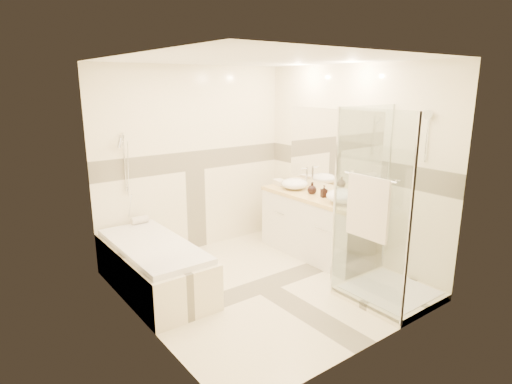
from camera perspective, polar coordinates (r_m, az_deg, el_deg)
room at (r=4.66m, az=1.31°, el=1.83°), size 2.82×3.02×2.52m
bathtub at (r=4.96m, az=-13.47°, el=-9.37°), size 0.75×1.70×0.56m
vanity at (r=5.78m, az=7.87°, el=-4.40°), size 0.58×1.62×0.85m
shower_enclosure at (r=4.77m, az=16.21°, el=-7.95°), size 0.96×0.93×2.04m
vessel_sink_near at (r=5.91m, az=5.16°, el=1.12°), size 0.37×0.37×0.15m
vessel_sink_far at (r=5.30m, az=11.64°, el=-0.53°), size 0.43×0.43×0.17m
faucet_near at (r=6.04m, az=6.70°, el=2.19°), size 0.11×0.03×0.28m
faucet_far at (r=5.45m, az=13.19°, el=0.51°), size 0.11×0.03×0.26m
amenity_bottle_a at (r=5.52m, az=9.05°, el=0.09°), size 0.09×0.09×0.16m
amenity_bottle_b at (r=5.67m, az=7.49°, el=0.52°), size 0.13×0.13×0.16m
folded_towels at (r=6.16m, az=3.17°, el=1.30°), size 0.17×0.24×0.07m
rolled_towel at (r=5.55m, az=-15.25°, el=-3.61°), size 0.21×0.09×0.09m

